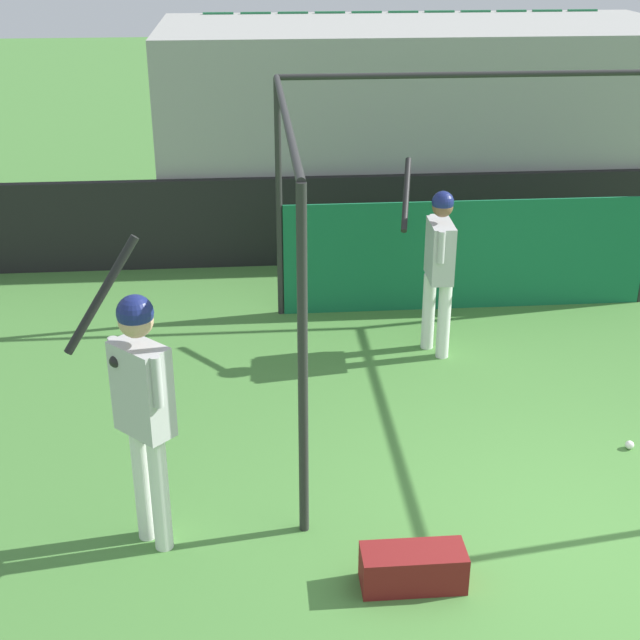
% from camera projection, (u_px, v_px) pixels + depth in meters
% --- Properties ---
extents(ground_plane, '(60.00, 60.00, 0.00)m').
position_uv_depth(ground_plane, '(595.00, 543.00, 6.39)').
color(ground_plane, '#477F38').
extents(outfield_wall, '(24.00, 0.12, 1.14)m').
position_uv_depth(outfield_wall, '(436.00, 218.00, 11.44)').
color(outfield_wall, black).
rests_on(outfield_wall, ground).
extents(bleacher_section, '(7.05, 3.20, 2.82)m').
position_uv_depth(bleacher_section, '(416.00, 125.00, 12.61)').
color(bleacher_section, '#9E9E99').
rests_on(bleacher_section, ground).
extents(batting_cage, '(4.26, 3.99, 2.65)m').
position_uv_depth(batting_cage, '(484.00, 231.00, 9.20)').
color(batting_cage, '#282828').
rests_on(batting_cage, ground).
extents(player_batter, '(0.54, 0.96, 1.89)m').
position_uv_depth(player_batter, '(438.00, 258.00, 8.78)').
color(player_batter, white).
rests_on(player_batter, ground).
extents(player_waiting, '(0.74, 0.61, 2.21)m').
position_uv_depth(player_waiting, '(142.00, 397.00, 5.93)').
color(player_waiting, white).
rests_on(player_waiting, ground).
extents(equipment_bag, '(0.70, 0.28, 0.28)m').
position_uv_depth(equipment_bag, '(413.00, 568.00, 5.94)').
color(equipment_bag, maroon).
rests_on(equipment_bag, ground).
extents(baseball, '(0.07, 0.07, 0.07)m').
position_uv_depth(baseball, '(630.00, 445.00, 7.51)').
color(baseball, white).
rests_on(baseball, ground).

